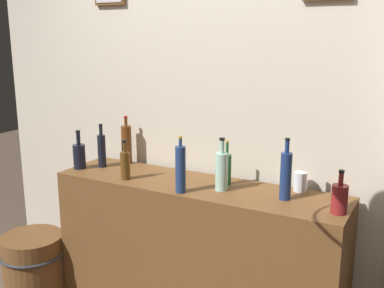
{
  "coord_description": "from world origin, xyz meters",
  "views": [
    {
      "loc": [
        1.2,
        -1.45,
        1.83
      ],
      "look_at": [
        0.0,
        0.75,
        1.23
      ],
      "focal_mm": 43.33,
      "sensor_mm": 36.0,
      "label": 1
    }
  ],
  "objects_px": {
    "liquor_bottle_bourbon": "(222,170)",
    "glass_tumbler_rocks": "(300,182)",
    "liquor_bottle_scotch": "(79,155)",
    "liquor_bottle_vermouth": "(181,169)",
    "liquor_bottle_rye": "(227,169)",
    "liquor_bottle_mezcal": "(339,198)",
    "liquor_bottle_gin": "(102,150)",
    "liquor_bottle_sherry": "(125,165)",
    "liquor_bottle_amaro": "(286,175)",
    "liquor_bottle_brandy": "(127,144)",
    "wooden_barrel": "(35,273)"
  },
  "relations": [
    {
      "from": "liquor_bottle_gin",
      "to": "liquor_bottle_mezcal",
      "type": "bearing_deg",
      "value": -3.17
    },
    {
      "from": "liquor_bottle_sherry",
      "to": "liquor_bottle_vermouth",
      "type": "bearing_deg",
      "value": -6.42
    },
    {
      "from": "liquor_bottle_bourbon",
      "to": "liquor_bottle_mezcal",
      "type": "height_order",
      "value": "liquor_bottle_bourbon"
    },
    {
      "from": "liquor_bottle_sherry",
      "to": "glass_tumbler_rocks",
      "type": "distance_m",
      "value": 1.02
    },
    {
      "from": "liquor_bottle_bourbon",
      "to": "liquor_bottle_amaro",
      "type": "relative_size",
      "value": 0.91
    },
    {
      "from": "liquor_bottle_scotch",
      "to": "liquor_bottle_vermouth",
      "type": "height_order",
      "value": "liquor_bottle_vermouth"
    },
    {
      "from": "liquor_bottle_gin",
      "to": "liquor_bottle_vermouth",
      "type": "distance_m",
      "value": 0.72
    },
    {
      "from": "liquor_bottle_gin",
      "to": "glass_tumbler_rocks",
      "type": "relative_size",
      "value": 2.64
    },
    {
      "from": "liquor_bottle_brandy",
      "to": "liquor_bottle_bourbon",
      "type": "bearing_deg",
      "value": -14.05
    },
    {
      "from": "liquor_bottle_scotch",
      "to": "liquor_bottle_gin",
      "type": "bearing_deg",
      "value": 42.65
    },
    {
      "from": "liquor_bottle_mezcal",
      "to": "liquor_bottle_sherry",
      "type": "xyz_separation_m",
      "value": [
        -1.23,
        -0.06,
        0.01
      ]
    },
    {
      "from": "liquor_bottle_scotch",
      "to": "liquor_bottle_amaro",
      "type": "distance_m",
      "value": 1.34
    },
    {
      "from": "liquor_bottle_brandy",
      "to": "liquor_bottle_sherry",
      "type": "distance_m",
      "value": 0.36
    },
    {
      "from": "liquor_bottle_mezcal",
      "to": "liquor_bottle_sherry",
      "type": "relative_size",
      "value": 0.91
    },
    {
      "from": "liquor_bottle_bourbon",
      "to": "liquor_bottle_gin",
      "type": "height_order",
      "value": "liquor_bottle_bourbon"
    },
    {
      "from": "liquor_bottle_gin",
      "to": "liquor_bottle_sherry",
      "type": "xyz_separation_m",
      "value": [
        0.29,
        -0.14,
        -0.02
      ]
    },
    {
      "from": "liquor_bottle_mezcal",
      "to": "liquor_bottle_sherry",
      "type": "bearing_deg",
      "value": -177.39
    },
    {
      "from": "liquor_bottle_rye",
      "to": "glass_tumbler_rocks",
      "type": "height_order",
      "value": "liquor_bottle_rye"
    },
    {
      "from": "liquor_bottle_gin",
      "to": "liquor_bottle_bourbon",
      "type": "bearing_deg",
      "value": -3.18
    },
    {
      "from": "liquor_bottle_vermouth",
      "to": "liquor_bottle_brandy",
      "type": "xyz_separation_m",
      "value": [
        -0.61,
        0.34,
        -0.0
      ]
    },
    {
      "from": "liquor_bottle_bourbon",
      "to": "glass_tumbler_rocks",
      "type": "xyz_separation_m",
      "value": [
        0.39,
        0.19,
        -0.06
      ]
    },
    {
      "from": "liquor_bottle_gin",
      "to": "wooden_barrel",
      "type": "bearing_deg",
      "value": -138.88
    },
    {
      "from": "glass_tumbler_rocks",
      "to": "liquor_bottle_mezcal",
      "type": "bearing_deg",
      "value": -41.97
    },
    {
      "from": "liquor_bottle_scotch",
      "to": "liquor_bottle_bourbon",
      "type": "bearing_deg",
      "value": 2.8
    },
    {
      "from": "liquor_bottle_mezcal",
      "to": "wooden_barrel",
      "type": "xyz_separation_m",
      "value": [
        -1.88,
        -0.23,
        -0.79
      ]
    },
    {
      "from": "glass_tumbler_rocks",
      "to": "liquor_bottle_brandy",
      "type": "bearing_deg",
      "value": 179.84
    },
    {
      "from": "glass_tumbler_rocks",
      "to": "wooden_barrel",
      "type": "relative_size",
      "value": 0.2
    },
    {
      "from": "liquor_bottle_vermouth",
      "to": "wooden_barrel",
      "type": "bearing_deg",
      "value": -173.11
    },
    {
      "from": "liquor_bottle_amaro",
      "to": "liquor_bottle_sherry",
      "type": "relative_size",
      "value": 1.37
    },
    {
      "from": "liquor_bottle_bourbon",
      "to": "liquor_bottle_vermouth",
      "type": "distance_m",
      "value": 0.23
    },
    {
      "from": "liquor_bottle_bourbon",
      "to": "liquor_bottle_rye",
      "type": "relative_size",
      "value": 1.14
    },
    {
      "from": "liquor_bottle_brandy",
      "to": "liquor_bottle_sherry",
      "type": "xyz_separation_m",
      "value": [
        0.2,
        -0.29,
        -0.04
      ]
    },
    {
      "from": "liquor_bottle_bourbon",
      "to": "glass_tumbler_rocks",
      "type": "distance_m",
      "value": 0.44
    },
    {
      "from": "liquor_bottle_scotch",
      "to": "liquor_bottle_amaro",
      "type": "relative_size",
      "value": 0.76
    },
    {
      "from": "liquor_bottle_sherry",
      "to": "glass_tumbler_rocks",
      "type": "bearing_deg",
      "value": 16.33
    },
    {
      "from": "liquor_bottle_sherry",
      "to": "liquor_bottle_scotch",
      "type": "bearing_deg",
      "value": 173.75
    },
    {
      "from": "liquor_bottle_vermouth",
      "to": "glass_tumbler_rocks",
      "type": "height_order",
      "value": "liquor_bottle_vermouth"
    },
    {
      "from": "liquor_bottle_bourbon",
      "to": "glass_tumbler_rocks",
      "type": "height_order",
      "value": "liquor_bottle_bourbon"
    },
    {
      "from": "liquor_bottle_amaro",
      "to": "glass_tumbler_rocks",
      "type": "bearing_deg",
      "value": 78.49
    },
    {
      "from": "wooden_barrel",
      "to": "liquor_bottle_brandy",
      "type": "bearing_deg",
      "value": 45.9
    },
    {
      "from": "liquor_bottle_amaro",
      "to": "liquor_bottle_mezcal",
      "type": "xyz_separation_m",
      "value": [
        0.29,
        -0.06,
        -0.06
      ]
    },
    {
      "from": "liquor_bottle_bourbon",
      "to": "liquor_bottle_brandy",
      "type": "height_order",
      "value": "liquor_bottle_brandy"
    },
    {
      "from": "liquor_bottle_rye",
      "to": "liquor_bottle_gin",
      "type": "height_order",
      "value": "liquor_bottle_gin"
    },
    {
      "from": "liquor_bottle_rye",
      "to": "liquor_bottle_amaro",
      "type": "relative_size",
      "value": 0.8
    },
    {
      "from": "liquor_bottle_gin",
      "to": "liquor_bottle_brandy",
      "type": "bearing_deg",
      "value": 59.14
    },
    {
      "from": "liquor_bottle_brandy",
      "to": "wooden_barrel",
      "type": "relative_size",
      "value": 0.6
    },
    {
      "from": "wooden_barrel",
      "to": "liquor_bottle_gin",
      "type": "bearing_deg",
      "value": 41.12
    },
    {
      "from": "liquor_bottle_bourbon",
      "to": "liquor_bottle_scotch",
      "type": "distance_m",
      "value": 0.99
    },
    {
      "from": "liquor_bottle_rye",
      "to": "liquor_bottle_mezcal",
      "type": "relative_size",
      "value": 1.21
    },
    {
      "from": "liquor_bottle_rye",
      "to": "liquor_bottle_gin",
      "type": "relative_size",
      "value": 0.92
    }
  ]
}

